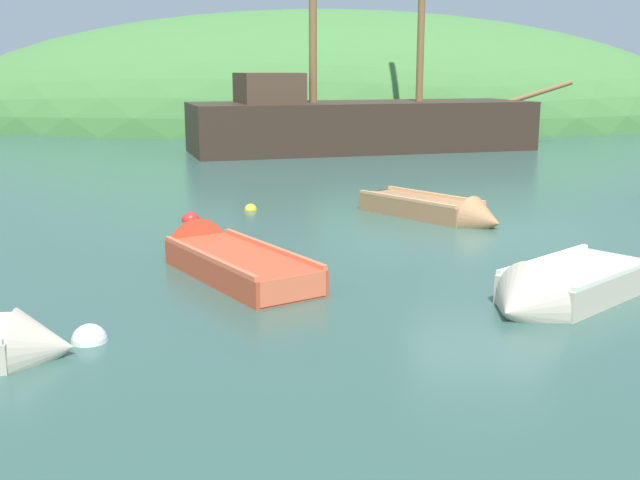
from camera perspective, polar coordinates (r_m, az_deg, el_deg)
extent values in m
plane|color=#33564C|center=(15.03, 11.54, 0.42)|extent=(120.00, 120.00, 0.00)
ellipsoid|color=#477F3D|center=(46.77, 0.12, 8.80)|extent=(46.10, 24.54, 12.98)
cube|color=#38281E|center=(30.12, 3.13, 7.69)|extent=(13.76, 7.33, 2.67)
cube|color=#997A51|center=(30.03, 3.16, 10.13)|extent=(13.16, 6.89, 0.10)
cylinder|color=olive|center=(33.45, 16.06, 10.52)|extent=(2.90, 0.98, 0.97)
cube|color=#4C3828|center=(28.98, -3.84, 11.22)|extent=(2.86, 3.27, 1.10)
cube|color=#C64C2D|center=(11.65, -5.93, -2.25)|extent=(2.61, 3.19, 0.50)
cone|color=#C64C2D|center=(13.32, -9.74, -0.48)|extent=(1.32, 1.22, 1.10)
cube|color=#FF6E48|center=(10.40, -2.13, -3.59)|extent=(0.94, 0.66, 0.35)
cube|color=#FF6E48|center=(12.07, -7.13, -0.82)|extent=(0.99, 0.72, 0.05)
cube|color=#FF6E48|center=(11.15, -4.67, -1.88)|extent=(0.99, 0.72, 0.05)
cube|color=#FF6E48|center=(11.84, -3.66, -0.56)|extent=(1.68, 2.56, 0.07)
cube|color=#FF6E48|center=(11.35, -8.36, -1.24)|extent=(1.68, 2.56, 0.07)
cube|color=#9E7047|center=(16.75, 7.44, 2.26)|extent=(2.55, 2.78, 0.50)
cone|color=#9E7047|center=(15.67, 12.20, 1.37)|extent=(1.17, 1.14, 0.94)
cube|color=tan|center=(17.64, 4.18, 3.11)|extent=(0.76, 0.67, 0.35)
cube|color=tan|center=(16.40, 8.73, 2.68)|extent=(0.82, 0.72, 0.05)
cube|color=tan|center=(17.04, 6.23, 3.12)|extent=(0.82, 0.72, 0.05)
cube|color=tan|center=(16.37, 6.41, 3.05)|extent=(1.82, 2.15, 0.07)
cube|color=tan|center=(17.04, 8.49, 3.37)|extent=(1.82, 2.15, 0.07)
cube|color=beige|center=(11.33, 18.66, -3.26)|extent=(2.55, 2.46, 0.52)
cone|color=beige|center=(10.08, 14.56, -4.93)|extent=(1.20, 1.24, 1.12)
cube|color=white|center=(12.29, 21.24, -1.87)|extent=(0.79, 0.87, 0.36)
cube|color=white|center=(10.92, 17.69, -2.69)|extent=(0.86, 0.93, 0.05)
cube|color=white|center=(11.63, 19.72, -1.91)|extent=(0.86, 0.93, 0.05)
cube|color=white|center=(11.51, 16.38, -1.37)|extent=(1.79, 1.61, 0.07)
cube|color=white|center=(11.02, 21.26, -2.34)|extent=(1.79, 1.61, 0.07)
cone|color=beige|center=(9.04, -19.73, -7.59)|extent=(0.72, 1.00, 0.93)
sphere|color=red|center=(16.25, -9.58, 1.41)|extent=(0.39, 0.39, 0.39)
sphere|color=yellow|center=(17.35, -5.18, 2.24)|extent=(0.29, 0.29, 0.29)
sphere|color=white|center=(9.40, -16.76, -7.24)|extent=(0.42, 0.42, 0.42)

